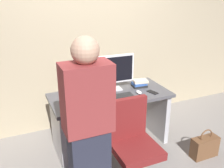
% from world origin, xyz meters
% --- Properties ---
extents(ground_plane, '(9.00, 9.00, 0.00)m').
position_xyz_m(ground_plane, '(0.00, 0.00, 0.00)').
color(ground_plane, gray).
extents(wall_back, '(6.40, 0.10, 3.00)m').
position_xyz_m(wall_back, '(0.00, 0.75, 1.50)').
color(wall_back, tan).
rests_on(wall_back, ground).
extents(desk, '(1.48, 0.67, 0.72)m').
position_xyz_m(desk, '(0.00, 0.00, 0.50)').
color(desk, '#4C4C51').
rests_on(desk, ground).
extents(office_chair, '(0.52, 0.52, 0.94)m').
position_xyz_m(office_chair, '(-0.07, -0.76, 0.43)').
color(office_chair, black).
rests_on(office_chair, ground).
extents(person_at_desk, '(0.40, 0.24, 1.64)m').
position_xyz_m(person_at_desk, '(-0.58, -0.88, 0.84)').
color(person_at_desk, '#262838').
rests_on(person_at_desk, ground).
extents(monitor, '(0.54, 0.15, 0.46)m').
position_xyz_m(monitor, '(0.09, 0.11, 0.98)').
color(monitor, silver).
rests_on(monitor, desk).
extents(keyboard, '(0.43, 0.14, 0.02)m').
position_xyz_m(keyboard, '(0.01, -0.13, 0.73)').
color(keyboard, '#262626').
rests_on(keyboard, desk).
extents(mouse, '(0.06, 0.10, 0.03)m').
position_xyz_m(mouse, '(0.33, -0.12, 0.74)').
color(mouse, white).
rests_on(mouse, desk).
extents(cup_near_keyboard, '(0.08, 0.08, 0.10)m').
position_xyz_m(cup_near_keyboard, '(-0.45, -0.13, 0.77)').
color(cup_near_keyboard, '#D84C3F').
rests_on(cup_near_keyboard, desk).
extents(cup_by_monitor, '(0.08, 0.08, 0.10)m').
position_xyz_m(cup_by_monitor, '(-0.53, 0.21, 0.77)').
color(cup_by_monitor, white).
rests_on(cup_by_monitor, desk).
extents(book_stack, '(0.22, 0.16, 0.09)m').
position_xyz_m(book_stack, '(0.45, 0.07, 0.77)').
color(book_stack, black).
rests_on(book_stack, desk).
extents(cell_phone, '(0.11, 0.16, 0.01)m').
position_xyz_m(cell_phone, '(0.50, -0.17, 0.73)').
color(cell_phone, black).
rests_on(cell_phone, desk).
extents(handbag, '(0.34, 0.14, 0.38)m').
position_xyz_m(handbag, '(0.95, -0.71, 0.14)').
color(handbag, brown).
rests_on(handbag, ground).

